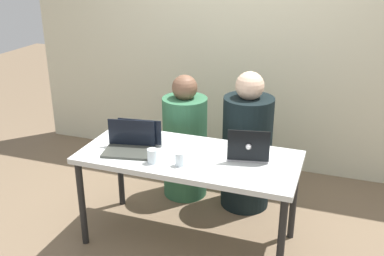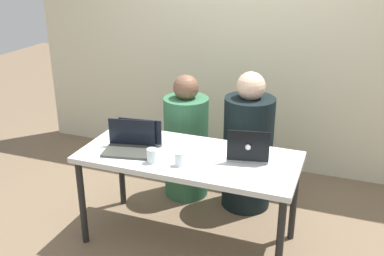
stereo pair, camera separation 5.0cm
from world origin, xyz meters
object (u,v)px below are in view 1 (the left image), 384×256
laptop_back_left (143,136)px  water_glass_center (180,160)px  person_on_left (185,143)px  water_glass_left (152,157)px  laptop_back_right (248,151)px  person_on_right (247,148)px  laptop_front_left (129,145)px

laptop_back_left → water_glass_center: 0.50m
person_on_left → water_glass_left: size_ratio=11.10×
laptop_back_right → water_glass_center: size_ratio=3.48×
person_on_right → laptop_back_right: 0.64m
laptop_back_right → water_glass_left: 0.67m
laptop_back_right → laptop_back_left: laptop_back_right is taller
laptop_back_left → laptop_front_left: bearing=76.2°
person_on_left → laptop_back_left: person_on_left is taller
person_on_right → water_glass_center: bearing=60.4°
person_on_left → water_glass_left: person_on_left is taller
person_on_right → laptop_front_left: person_on_right is taller
water_glass_left → laptop_front_left: bearing=153.6°
person_on_right → laptop_back_right: size_ratio=3.62×
person_on_left → water_glass_left: bearing=106.7°
laptop_front_left → water_glass_left: (0.24, -0.12, -0.00)m
person_on_left → laptop_front_left: 0.81m
laptop_front_left → water_glass_center: (0.43, -0.10, -0.01)m
laptop_back_left → laptop_front_left: (-0.02, -0.19, 0.00)m
person_on_left → person_on_right: size_ratio=0.94×
laptop_front_left → person_on_left: bearing=67.3°
laptop_back_left → laptop_front_left: laptop_front_left is taller
laptop_back_left → laptop_back_right: bearing=171.9°
laptop_back_left → water_glass_left: 0.37m
water_glass_center → water_glass_left: water_glass_left is taller
person_on_right → laptop_back_right: person_on_right is taller
person_on_left → person_on_right: person_on_right is taller
laptop_front_left → water_glass_center: 0.44m
laptop_front_left → water_glass_center: size_ratio=4.06×
laptop_back_right → water_glass_center: 0.49m
person_on_right → laptop_back_left: (-0.68, -0.56, 0.24)m
person_on_right → water_glass_left: bearing=49.9°
person_on_left → water_glass_center: bearing=119.4°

